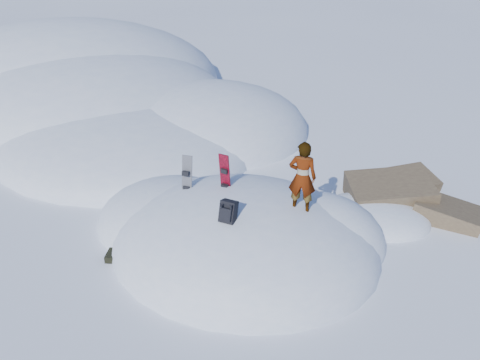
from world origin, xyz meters
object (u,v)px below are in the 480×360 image
(backpack, at_px, (228,212))
(snowboard_red, at_px, (225,180))
(snowboard_dark, at_px, (187,182))
(person, at_px, (302,177))

(backpack, bearing_deg, snowboard_red, 118.66)
(snowboard_red, height_order, snowboard_dark, snowboard_red)
(snowboard_red, bearing_deg, snowboard_dark, -160.43)
(snowboard_red, distance_m, backpack, 1.59)
(backpack, relative_size, person, 0.34)
(snowboard_dark, distance_m, backpack, 2.10)
(snowboard_dark, height_order, backpack, snowboard_dark)
(backpack, bearing_deg, snowboard_dark, 147.45)
(snowboard_dark, bearing_deg, snowboard_red, 7.31)
(snowboard_dark, height_order, person, person)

